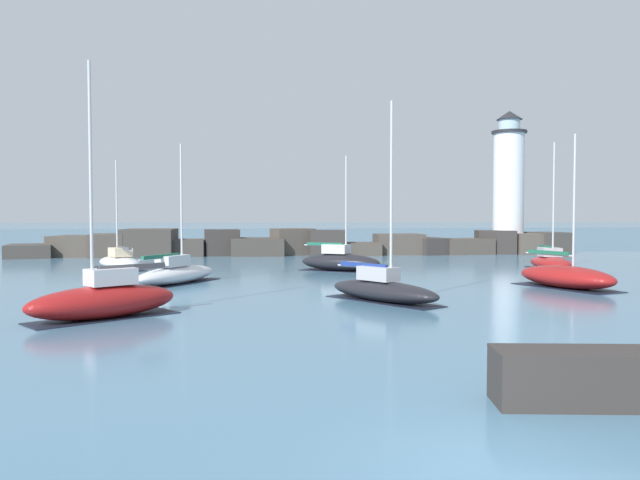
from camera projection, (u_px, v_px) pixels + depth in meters
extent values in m
plane|color=teal|center=(495.00, 470.00, 9.73)|extent=(600.00, 600.00, 0.00)
cube|color=teal|center=(268.00, 235.00, 120.93)|extent=(400.00, 116.00, 0.01)
cube|color=#423D38|center=(30.00, 251.00, 58.06)|extent=(4.88, 5.54, 1.21)
cube|color=#4C443D|center=(79.00, 246.00, 59.73)|extent=(5.10, 5.38, 1.97)
cube|color=#4C443D|center=(108.00, 245.00, 59.29)|extent=(3.52, 5.09, 2.16)
cube|color=#423D38|center=(149.00, 242.00, 60.18)|extent=(4.94, 5.61, 2.60)
cube|color=#423D38|center=(187.00, 247.00, 60.70)|extent=(4.09, 4.37, 1.57)
cube|color=#383330|center=(222.00, 242.00, 61.03)|extent=(3.60, 3.60, 2.53)
cube|color=#423D38|center=(258.00, 247.00, 61.24)|extent=(5.23, 5.00, 1.68)
cube|color=#4C443D|center=(293.00, 242.00, 62.00)|extent=(4.48, 4.16, 2.60)
cube|color=#383330|center=(329.00, 243.00, 61.30)|extent=(3.98, 4.43, 2.46)
cube|color=#4C443D|center=(359.00, 249.00, 61.60)|extent=(4.41, 3.52, 1.23)
cube|color=#4C443D|center=(399.00, 244.00, 62.89)|extent=(4.93, 4.20, 2.03)
cube|color=#383330|center=(426.00, 246.00, 63.39)|extent=(4.12, 6.03, 1.64)
cube|color=#4C443D|center=(466.00, 246.00, 62.92)|extent=(5.17, 3.80, 1.58)
cube|color=#383330|center=(495.00, 242.00, 63.76)|extent=(4.33, 3.96, 2.36)
cube|color=brown|center=(523.00, 243.00, 64.05)|extent=(3.59, 4.98, 2.07)
cube|color=#423D38|center=(547.00, 243.00, 64.01)|extent=(3.56, 4.33, 2.19)
cylinder|color=gray|center=(508.00, 244.00, 64.81)|extent=(4.20, 4.20, 1.80)
cylinder|color=white|center=(509.00, 185.00, 64.56)|extent=(3.11, 3.11, 10.58)
cylinder|color=#232328|center=(509.00, 132.00, 64.34)|extent=(3.57, 3.57, 0.25)
cylinder|color=silver|center=(509.00, 125.00, 64.31)|extent=(2.18, 2.18, 1.15)
cone|color=#232328|center=(509.00, 115.00, 64.27)|extent=(2.64, 2.64, 0.90)
cube|color=#383330|center=(575.00, 377.00, 13.02)|extent=(3.50, 1.74, 1.17)
ellipsoid|color=white|center=(119.00, 263.00, 45.61)|extent=(4.91, 6.52, 0.94)
cube|color=black|center=(119.00, 269.00, 45.63)|extent=(4.73, 6.23, 0.03)
cube|color=beige|center=(120.00, 252.00, 45.33)|extent=(1.99, 2.23, 0.64)
cylinder|color=silver|center=(117.00, 208.00, 45.83)|extent=(0.12, 0.12, 7.05)
cylinder|color=#BCBCC1|center=(124.00, 250.00, 44.56)|extent=(1.65, 3.04, 0.10)
cube|color=#4C4C51|center=(124.00, 248.00, 44.55)|extent=(1.50, 2.64, 0.20)
ellipsoid|color=maroon|center=(104.00, 302.00, 23.94)|extent=(5.89, 5.10, 1.27)
cube|color=black|center=(104.00, 318.00, 23.96)|extent=(5.63, 4.89, 0.03)
cube|color=silver|center=(111.00, 277.00, 24.10)|extent=(2.05, 1.91, 0.64)
cylinder|color=silver|center=(91.00, 174.00, 23.43)|extent=(0.12, 0.12, 8.48)
cylinder|color=#BCBCC1|center=(132.00, 269.00, 24.71)|extent=(2.67, 2.06, 0.10)
cube|color=#4C4C51|center=(132.00, 267.00, 24.71)|extent=(2.34, 1.84, 0.20)
ellipsoid|color=black|center=(383.00, 291.00, 28.58)|extent=(5.03, 6.27, 0.95)
cube|color=black|center=(383.00, 301.00, 28.60)|extent=(4.82, 5.98, 0.03)
cube|color=#B2B2B7|center=(378.00, 273.00, 28.79)|extent=(1.86, 2.12, 0.64)
cylinder|color=silver|center=(391.00, 192.00, 28.03)|extent=(0.12, 0.12, 8.14)
cylinder|color=#BCBCC1|center=(363.00, 267.00, 29.51)|extent=(2.06, 2.97, 0.10)
cube|color=navy|center=(363.00, 265.00, 29.50)|extent=(1.85, 2.59, 0.20)
ellipsoid|color=maroon|center=(566.00, 277.00, 33.84)|extent=(4.34, 6.64, 1.21)
cube|color=black|center=(566.00, 288.00, 33.86)|extent=(4.19, 6.33, 0.03)
cylinder|color=silver|center=(574.00, 200.00, 33.25)|extent=(0.12, 0.12, 7.08)
cylinder|color=#BCBCC1|center=(549.00, 254.00, 34.90)|extent=(1.24, 3.24, 0.10)
cube|color=#1E664C|center=(549.00, 253.00, 34.90)|extent=(1.16, 2.79, 0.20)
ellipsoid|color=black|center=(340.00, 262.00, 44.01)|extent=(6.15, 5.07, 1.23)
cube|color=black|center=(340.00, 271.00, 44.03)|extent=(5.88, 4.87, 0.03)
cube|color=silver|center=(336.00, 249.00, 44.11)|extent=(2.13, 1.94, 0.64)
cylinder|color=silver|center=(346.00, 205.00, 43.63)|extent=(0.12, 0.12, 6.85)
cylinder|color=#BCBCC1|center=(325.00, 245.00, 44.52)|extent=(2.82, 1.95, 0.10)
cube|color=#1E664C|center=(325.00, 244.00, 44.52)|extent=(2.46, 1.76, 0.20)
ellipsoid|color=maroon|center=(551.00, 263.00, 45.41)|extent=(3.23, 5.63, 0.93)
cube|color=black|center=(551.00, 269.00, 45.43)|extent=(3.14, 5.36, 0.03)
cube|color=#B2B2B7|center=(550.00, 252.00, 45.64)|extent=(1.58, 1.78, 0.64)
cylinder|color=silver|center=(554.00, 200.00, 44.82)|extent=(0.12, 0.12, 8.26)
cylinder|color=#BCBCC1|center=(546.00, 248.00, 46.43)|extent=(0.54, 2.91, 0.10)
cube|color=#1E664C|center=(546.00, 247.00, 46.43)|extent=(0.57, 2.49, 0.20)
ellipsoid|color=white|center=(177.00, 275.00, 35.95)|extent=(4.97, 6.80, 1.02)
cube|color=black|center=(177.00, 283.00, 35.97)|extent=(4.76, 6.49, 0.03)
cube|color=silver|center=(173.00, 261.00, 35.61)|extent=(1.87, 2.26, 0.64)
cylinder|color=silver|center=(181.00, 205.00, 36.26)|extent=(0.12, 0.12, 7.07)
cylinder|color=#BCBCC1|center=(161.00, 258.00, 34.66)|extent=(1.98, 3.30, 0.10)
cube|color=#1E664C|center=(161.00, 256.00, 34.65)|extent=(1.78, 2.86, 0.20)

